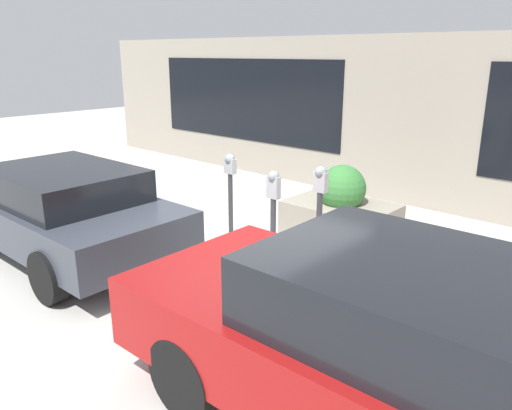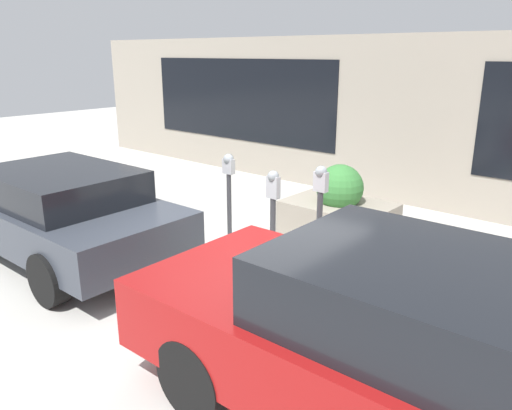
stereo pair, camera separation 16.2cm
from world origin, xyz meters
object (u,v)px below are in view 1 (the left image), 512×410
parking_meter_second (273,202)px  parked_car_middle (61,209)px  planter_box (341,212)px  parked_car_front (409,354)px  parking_meter_middle (230,183)px  parking_meter_nearest (320,205)px

parking_meter_second → parked_car_middle: (2.50, 1.83, -0.19)m
parking_meter_second → planter_box: (-0.12, -1.55, -0.48)m
parking_meter_second → parked_car_front: parked_car_front is taller
parking_meter_middle → parking_meter_second: bearing=176.7°
parking_meter_nearest → parking_meter_second: bearing=3.4°
parking_meter_nearest → parked_car_middle: parking_meter_nearest is taller
parked_car_front → parking_meter_second: bearing=-34.8°
parking_meter_nearest → parking_meter_middle: parking_meter_nearest is taller
parking_meter_nearest → planter_box: bearing=-67.6°
planter_box → parked_car_middle: (2.62, 3.38, 0.28)m
parking_meter_middle → parked_car_front: (-3.87, 2.03, -0.21)m
parking_meter_second → planter_box: parking_meter_second is taller
parking_meter_nearest → parked_car_front: parked_car_front is taller
parking_meter_second → parking_meter_middle: bearing=-3.3°
parking_meter_second → parked_car_front: bearing=146.4°
parked_car_front → parked_car_middle: parked_car_front is taller
parking_meter_second → parking_meter_middle: size_ratio=0.93×
planter_box → parked_car_front: (-2.85, 3.52, 0.38)m
parked_car_middle → parking_meter_second: bearing=-144.6°
parked_car_middle → parking_meter_nearest: bearing=-150.8°
planter_box → parked_car_front: bearing=129.0°
parking_meter_second → parked_car_middle: 3.11m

